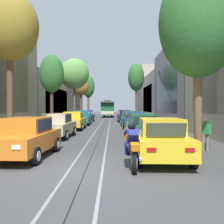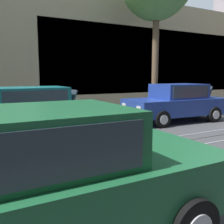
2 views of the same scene
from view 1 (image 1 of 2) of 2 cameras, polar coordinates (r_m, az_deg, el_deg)
ground_plane at (r=32.94m, az=-1.25°, el=-2.37°), size 160.00×160.00×0.00m
trolley_track_rails at (r=37.09m, az=-1.09°, el=-1.97°), size 1.14×69.58×0.01m
building_facade_left at (r=37.45m, az=-16.06°, el=4.87°), size 5.45×61.28×10.26m
building_facade_right at (r=37.20m, az=13.68°, el=5.49°), size 5.67×61.28×10.91m
parked_car_orange_near_left at (r=10.74m, az=-18.54°, el=-5.37°), size 2.13×4.42×1.58m
parked_car_beige_second_left at (r=17.05m, az=-12.02°, el=-2.95°), size 2.10×4.41×1.58m
parked_car_yellow_mid_left at (r=22.95m, az=-8.41°, el=-1.90°), size 2.03×4.37×1.58m
parked_car_teal_fourth_left at (r=28.72m, az=-6.57°, el=-1.29°), size 2.04×4.38×1.58m
parked_car_blue_fifth_left at (r=34.75m, az=-5.56°, el=-0.87°), size 2.11×4.41×1.58m
parked_car_yellow_near_right at (r=9.80m, az=10.95°, el=-5.95°), size 2.14×4.42×1.58m
parked_car_green_second_right at (r=16.28m, az=6.78°, el=-3.13°), size 2.08×4.39×1.58m
parked_car_blue_mid_right at (r=22.19m, az=5.34°, el=-1.99°), size 2.07×4.39×1.58m
parked_car_green_fourth_right at (r=27.80m, az=4.15°, el=-1.36°), size 2.01×4.36×1.58m
parked_car_navy_fifth_right at (r=34.24m, az=3.09°, el=-0.90°), size 2.08×4.40×1.58m
parked_car_red_sixth_right at (r=40.65m, az=2.73°, el=-0.58°), size 2.01×4.36×1.58m
street_tree_kerb_left_near at (r=15.05m, az=-21.70°, el=16.97°), size 3.02×2.52×8.03m
street_tree_kerb_left_second at (r=24.57m, az=-13.16°, el=8.20°), size 2.26×1.81×6.88m
street_tree_kerb_left_mid at (r=35.31m, az=-8.22°, el=8.40°), size 3.98×3.23×8.61m
street_tree_kerb_left_fourth at (r=46.08m, az=-6.81°, el=5.58°), size 2.88×2.44×7.34m
street_tree_kerb_left_far at (r=55.14m, az=-5.12°, el=5.57°), size 2.67×2.25×8.80m
street_tree_kerb_right_near at (r=11.67m, az=19.02°, el=18.27°), size 3.28×3.28×7.75m
street_tree_kerb_right_second at (r=38.02m, az=5.61°, el=7.68°), size 2.37×2.29×8.49m
cable_car_trolley at (r=50.68m, az=-0.74°, el=0.73°), size 2.70×9.16×3.28m
motorcycle_with_rider at (r=8.29m, az=4.64°, el=-7.38°), size 0.57×1.97×1.51m
pedestrian_on_left_pavement at (r=12.38m, az=20.34°, el=-4.16°), size 0.55×0.42×1.56m
fire_hydrant at (r=19.19m, az=-14.75°, el=-3.64°), size 0.40×0.22×0.84m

